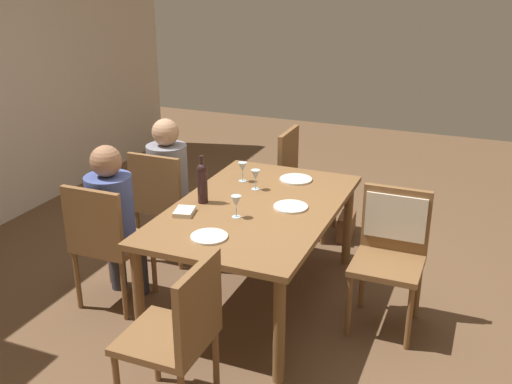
{
  "coord_description": "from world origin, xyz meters",
  "views": [
    {
      "loc": [
        -3.46,
        -1.42,
        2.29
      ],
      "look_at": [
        0.0,
        0.0,
        0.83
      ],
      "focal_mm": 41.9,
      "sensor_mm": 36.0,
      "label": 1
    }
  ],
  "objects_px": {
    "chair_left_end": "(180,330)",
    "wine_glass_centre": "(236,202)",
    "dinner_plate_guest_left": "(209,237)",
    "handbag": "(346,227)",
    "wine_bottle_tall_green": "(202,182)",
    "wine_glass_near_right": "(255,176)",
    "dinner_plate_host": "(296,179)",
    "person_man_bearded": "(113,213)",
    "wine_glass_near_left": "(243,168)",
    "chair_near": "(392,238)",
    "person_woman_host": "(170,178)",
    "chair_right_end": "(300,175)",
    "dining_table": "(256,216)",
    "chair_far_left": "(105,237)",
    "chair_far_right": "(163,198)",
    "dinner_plate_guest_right": "(291,207)"
  },
  "relations": [
    {
      "from": "chair_far_left",
      "to": "chair_far_right",
      "type": "bearing_deg",
      "value": 90.0
    },
    {
      "from": "chair_far_right",
      "to": "wine_glass_near_left",
      "type": "relative_size",
      "value": 6.17
    },
    {
      "from": "dinner_plate_guest_left",
      "to": "handbag",
      "type": "relative_size",
      "value": 0.81
    },
    {
      "from": "chair_left_end",
      "to": "wine_glass_centre",
      "type": "xyz_separation_m",
      "value": [
        1.01,
        0.13,
        0.3
      ]
    },
    {
      "from": "dinner_plate_guest_left",
      "to": "wine_bottle_tall_green",
      "type": "bearing_deg",
      "value": 30.69
    },
    {
      "from": "person_woman_host",
      "to": "handbag",
      "type": "height_order",
      "value": "person_woman_host"
    },
    {
      "from": "person_woman_host",
      "to": "dinner_plate_guest_right",
      "type": "bearing_deg",
      "value": -17.24
    },
    {
      "from": "chair_near",
      "to": "wine_bottle_tall_green",
      "type": "xyz_separation_m",
      "value": [
        -0.21,
        1.27,
        0.29
      ]
    },
    {
      "from": "person_man_bearded",
      "to": "dinner_plate_host",
      "type": "xyz_separation_m",
      "value": [
        0.94,
        -1.0,
        0.07
      ]
    },
    {
      "from": "handbag",
      "to": "chair_left_end",
      "type": "bearing_deg",
      "value": 173.92
    },
    {
      "from": "person_woman_host",
      "to": "dinner_plate_guest_left",
      "type": "distance_m",
      "value": 1.29
    },
    {
      "from": "wine_glass_near_left",
      "to": "dinner_plate_guest_right",
      "type": "height_order",
      "value": "wine_glass_near_left"
    },
    {
      "from": "wine_glass_near_left",
      "to": "dining_table",
      "type": "bearing_deg",
      "value": -145.9
    },
    {
      "from": "chair_left_end",
      "to": "person_woman_host",
      "type": "height_order",
      "value": "person_woman_host"
    },
    {
      "from": "wine_glass_centre",
      "to": "dinner_plate_host",
      "type": "bearing_deg",
      "value": -9.39
    },
    {
      "from": "chair_right_end",
      "to": "handbag",
      "type": "xyz_separation_m",
      "value": [
        0.0,
        -0.44,
        -0.42
      ]
    },
    {
      "from": "chair_far_left",
      "to": "wine_glass_near_right",
      "type": "bearing_deg",
      "value": 43.78
    },
    {
      "from": "wine_glass_near_left",
      "to": "handbag",
      "type": "bearing_deg",
      "value": -37.12
    },
    {
      "from": "chair_left_end",
      "to": "dining_table",
      "type": "bearing_deg",
      "value": 4.04
    },
    {
      "from": "wine_glass_near_left",
      "to": "chair_near",
      "type": "bearing_deg",
      "value": -103.43
    },
    {
      "from": "wine_bottle_tall_green",
      "to": "wine_glass_near_right",
      "type": "bearing_deg",
      "value": -32.96
    },
    {
      "from": "chair_near",
      "to": "wine_bottle_tall_green",
      "type": "distance_m",
      "value": 1.32
    },
    {
      "from": "dinner_plate_guest_left",
      "to": "wine_glass_near_left",
      "type": "bearing_deg",
      "value": 11.81
    },
    {
      "from": "dinner_plate_guest_right",
      "to": "dinner_plate_host",
      "type": "bearing_deg",
      "value": 15.0
    },
    {
      "from": "chair_far_right",
      "to": "chair_right_end",
      "type": "relative_size",
      "value": 1.0
    },
    {
      "from": "wine_glass_near_left",
      "to": "dinner_plate_guest_left",
      "type": "xyz_separation_m",
      "value": [
        -0.98,
        -0.2,
        -0.1
      ]
    },
    {
      "from": "chair_right_end",
      "to": "dinner_plate_guest_right",
      "type": "bearing_deg",
      "value": 15.05
    },
    {
      "from": "chair_right_end",
      "to": "wine_bottle_tall_green",
      "type": "xyz_separation_m",
      "value": [
        -1.32,
        0.27,
        0.35
      ]
    },
    {
      "from": "wine_glass_near_right",
      "to": "dinner_plate_guest_left",
      "type": "relative_size",
      "value": 0.66
    },
    {
      "from": "chair_right_end",
      "to": "dinner_plate_guest_right",
      "type": "height_order",
      "value": "chair_right_end"
    },
    {
      "from": "wine_bottle_tall_green",
      "to": "chair_near",
      "type": "bearing_deg",
      "value": -80.77
    },
    {
      "from": "wine_glass_near_right",
      "to": "dinner_plate_guest_right",
      "type": "distance_m",
      "value": 0.43
    },
    {
      "from": "dining_table",
      "to": "person_woman_host",
      "type": "height_order",
      "value": "person_woman_host"
    },
    {
      "from": "chair_far_left",
      "to": "wine_glass_near_left",
      "type": "bearing_deg",
      "value": 54.12
    },
    {
      "from": "wine_bottle_tall_green",
      "to": "dinner_plate_guest_left",
      "type": "height_order",
      "value": "wine_bottle_tall_green"
    },
    {
      "from": "dining_table",
      "to": "person_man_bearded",
      "type": "bearing_deg",
      "value": 111.46
    },
    {
      "from": "chair_far_right",
      "to": "handbag",
      "type": "relative_size",
      "value": 3.29
    },
    {
      "from": "wine_glass_near_left",
      "to": "wine_glass_near_right",
      "type": "height_order",
      "value": "same"
    },
    {
      "from": "handbag",
      "to": "wine_glass_centre",
      "type": "bearing_deg",
      "value": 164.88
    },
    {
      "from": "chair_far_right",
      "to": "wine_glass_near_right",
      "type": "bearing_deg",
      "value": -0.82
    },
    {
      "from": "dining_table",
      "to": "chair_far_right",
      "type": "relative_size",
      "value": 1.86
    },
    {
      "from": "chair_right_end",
      "to": "wine_glass_near_left",
      "type": "height_order",
      "value": "chair_right_end"
    },
    {
      "from": "dining_table",
      "to": "chair_left_end",
      "type": "bearing_deg",
      "value": -175.96
    },
    {
      "from": "chair_near",
      "to": "dinner_plate_guest_right",
      "type": "bearing_deg",
      "value": 5.66
    },
    {
      "from": "chair_left_end",
      "to": "wine_glass_near_right",
      "type": "bearing_deg",
      "value": 7.81
    },
    {
      "from": "chair_right_end",
      "to": "person_man_bearded",
      "type": "distance_m",
      "value": 1.8
    },
    {
      "from": "wine_bottle_tall_green",
      "to": "dinner_plate_host",
      "type": "relative_size",
      "value": 1.37
    },
    {
      "from": "dining_table",
      "to": "person_man_bearded",
      "type": "xyz_separation_m",
      "value": [
        -0.36,
        0.91,
        0.01
      ]
    },
    {
      "from": "wine_bottle_tall_green",
      "to": "dinner_plate_guest_left",
      "type": "distance_m",
      "value": 0.58
    },
    {
      "from": "person_man_bearded",
      "to": "wine_bottle_tall_green",
      "type": "height_order",
      "value": "person_man_bearded"
    }
  ]
}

